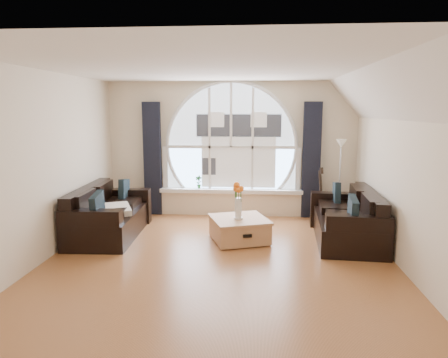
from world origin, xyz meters
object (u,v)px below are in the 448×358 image
guitar (320,194)px  potted_plant (199,182)px  coffee_chest (239,228)px  sofa_left (110,213)px  sofa_right (346,217)px  floor_lamp (340,182)px  vase_flowers (238,196)px

guitar → potted_plant: (-2.41, 0.26, 0.15)m
coffee_chest → guitar: bearing=23.7°
sofa_left → sofa_right: (3.98, 0.02, 0.00)m
sofa_right → floor_lamp: 1.21m
floor_lamp → vase_flowers: bearing=-144.5°
vase_flowers → guitar: size_ratio=0.66×
sofa_left → floor_lamp: bearing=13.3°
sofa_left → guitar: 3.95m
sofa_left → guitar: (3.73, 1.29, 0.13)m
floor_lamp → guitar: size_ratio=1.51×
floor_lamp → sofa_left: bearing=-164.2°
vase_flowers → potted_plant: (-0.89, 1.72, -0.09)m
floor_lamp → potted_plant: size_ratio=5.97×
sofa_left → potted_plant: bearing=47.0°
sofa_right → vase_flowers: size_ratio=2.68×
potted_plant → floor_lamp: bearing=-8.1°
sofa_right → vase_flowers: 1.82m
potted_plant → sofa_left: bearing=-130.5°
sofa_right → vase_flowers: vase_flowers is taller
vase_flowers → potted_plant: vase_flowers is taller
sofa_left → coffee_chest: sofa_left is taller
coffee_chest → guitar: (1.51, 1.41, 0.32)m
sofa_left → coffee_chest: (2.23, -0.12, -0.19)m
sofa_left → potted_plant: (1.32, 1.55, 0.28)m
coffee_chest → vase_flowers: vase_flowers is taller
sofa_left → sofa_right: sofa_left is taller
coffee_chest → vase_flowers: (-0.02, -0.05, 0.56)m
sofa_right → potted_plant: 3.08m
guitar → potted_plant: guitar is taller
sofa_right → sofa_left: bearing=-175.7°
potted_plant → sofa_right: bearing=-30.0°
vase_flowers → floor_lamp: (1.86, 1.33, 0.02)m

